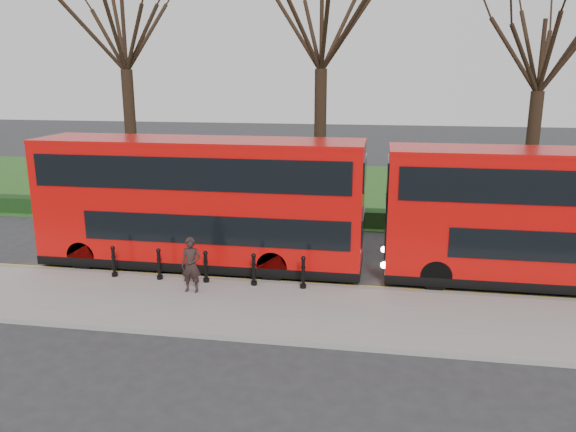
% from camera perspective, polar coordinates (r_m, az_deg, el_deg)
% --- Properties ---
extents(ground, '(120.00, 120.00, 0.00)m').
position_cam_1_polar(ground, '(19.72, -5.98, -5.76)').
color(ground, '#28282B').
rests_on(ground, ground).
extents(pavement, '(60.00, 4.00, 0.15)m').
position_cam_1_polar(pavement, '(17.03, -8.69, -8.90)').
color(pavement, gray).
rests_on(pavement, ground).
extents(kerb, '(60.00, 0.25, 0.16)m').
position_cam_1_polar(kerb, '(18.79, -6.80, -6.56)').
color(kerb, slate).
rests_on(kerb, ground).
extents(grass_verge, '(60.00, 18.00, 0.06)m').
position_cam_1_polar(grass_verge, '(33.89, 0.77, 2.85)').
color(grass_verge, '#24531B').
rests_on(grass_verge, ground).
extents(hedge, '(60.00, 0.90, 0.80)m').
position_cam_1_polar(hedge, '(25.93, -2.01, 0.13)').
color(hedge, black).
rests_on(hedge, ground).
extents(yellow_line_outer, '(60.00, 0.10, 0.01)m').
position_cam_1_polar(yellow_line_outer, '(19.09, -6.54, -6.44)').
color(yellow_line_outer, yellow).
rests_on(yellow_line_outer, ground).
extents(yellow_line_inner, '(60.00, 0.10, 0.01)m').
position_cam_1_polar(yellow_line_inner, '(19.27, -6.37, -6.24)').
color(yellow_line_inner, yellow).
rests_on(yellow_line_inner, ground).
extents(tree_left, '(8.08, 8.08, 12.63)m').
position_cam_1_polar(tree_left, '(30.85, -16.39, 18.28)').
color(tree_left, black).
rests_on(tree_left, ground).
extents(tree_mid, '(8.10, 8.10, 12.66)m').
position_cam_1_polar(tree_mid, '(28.11, 3.44, 19.30)').
color(tree_mid, black).
rests_on(tree_mid, ground).
extents(tree_right, '(6.93, 6.93, 10.83)m').
position_cam_1_polar(tree_right, '(28.70, 24.44, 15.32)').
color(tree_right, black).
rests_on(tree_right, ground).
extents(bollard_row, '(6.52, 0.15, 1.00)m').
position_cam_1_polar(bollard_row, '(18.40, -8.35, -5.17)').
color(bollard_row, black).
rests_on(bollard_row, pavement).
extents(bus_lead, '(11.42, 2.62, 4.55)m').
position_cam_1_polar(bus_lead, '(19.98, -8.90, 1.26)').
color(bus_lead, '#C20A08').
rests_on(bus_lead, ground).
extents(bus_rear, '(11.10, 2.55, 4.42)m').
position_cam_1_polar(bus_rear, '(19.89, 26.11, -0.30)').
color(bus_rear, '#C20A08').
rests_on(bus_rear, ground).
extents(pedestrian, '(0.64, 0.42, 1.74)m').
position_cam_1_polar(pedestrian, '(17.56, -9.81, -4.91)').
color(pedestrian, black).
rests_on(pedestrian, pavement).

